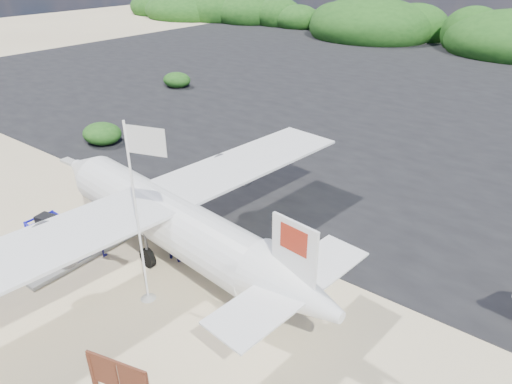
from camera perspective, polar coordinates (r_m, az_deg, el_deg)
ground at (r=15.55m, az=-11.67°, el=-14.48°), size 160.00×160.00×0.00m
asphalt_apron at (r=39.59m, az=22.88°, el=10.48°), size 90.00×50.00×0.04m
lagoon at (r=22.64m, az=-24.26°, el=-2.02°), size 9.00×7.00×0.40m
baggage_cart at (r=19.68m, az=-23.45°, el=-6.45°), size 2.54×1.51×1.24m
flagpole at (r=16.16m, az=-13.29°, el=-12.79°), size 1.35×0.89×6.25m
crew_a at (r=18.22m, az=-19.13°, el=-4.93°), size 0.71×0.49×1.87m
crew_b at (r=17.35m, az=-10.24°, el=-5.34°), size 1.00×0.81×1.93m
aircraft_small at (r=43.66m, az=9.44°, el=13.70°), size 9.98×9.98×2.70m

